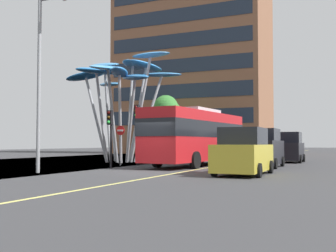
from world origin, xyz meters
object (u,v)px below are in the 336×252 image
object	(u,v)px
leaf_sculpture	(122,77)
car_parked_mid	(263,149)
traffic_light_kerb_near	(110,126)
traffic_light_kerb_far	(137,122)
street_lamp	(45,60)
red_bus	(197,135)
car_parked_far	(288,148)
traffic_light_island_mid	(178,125)
car_parked_near	(244,153)
no_entry_sign	(121,139)

from	to	relation	value
leaf_sculpture	car_parked_mid	bearing A→B (deg)	-13.17
traffic_light_kerb_near	traffic_light_kerb_far	distance (m)	3.62
leaf_sculpture	street_lamp	distance (m)	11.70
traffic_light_kerb_far	red_bus	bearing A→B (deg)	14.93
red_bus	leaf_sculpture	distance (m)	8.58
car_parked_far	street_lamp	bearing A→B (deg)	-119.90
traffic_light_island_mid	street_lamp	bearing A→B (deg)	-93.13
red_bus	car_parked_far	bearing A→B (deg)	56.71
car_parked_near	car_parked_far	world-z (taller)	car_parked_far
traffic_light_kerb_near	traffic_light_kerb_far	size ratio (longest dim) A/B	0.84
car_parked_mid	car_parked_near	bearing A→B (deg)	-87.38
car_parked_near	traffic_light_kerb_far	bearing A→B (deg)	147.75
car_parked_mid	car_parked_far	bearing A→B (deg)	85.76
traffic_light_kerb_far	traffic_light_island_mid	distance (m)	6.84
car_parked_mid	car_parked_far	world-z (taller)	car_parked_mid
traffic_light_kerb_near	car_parked_far	world-z (taller)	traffic_light_kerb_near
car_parked_mid	traffic_light_island_mid	bearing A→B (deg)	143.14
leaf_sculpture	street_lamp	xyz separation A→B (m)	(2.37, -11.41, -0.99)
leaf_sculpture	red_bus	bearing A→B (deg)	-20.40
car_parked_far	car_parked_mid	bearing A→B (deg)	-94.24
no_entry_sign	street_lamp	bearing A→B (deg)	-90.01
car_parked_mid	no_entry_sign	world-z (taller)	no_entry_sign
car_parked_near	car_parked_mid	bearing A→B (deg)	92.62
red_bus	traffic_light_kerb_far	world-z (taller)	traffic_light_kerb_far
car_parked_mid	street_lamp	xyz separation A→B (m)	(-8.62, -8.84, 4.32)
leaf_sculpture	car_parked_mid	world-z (taller)	leaf_sculpture
leaf_sculpture	traffic_light_island_mid	distance (m)	5.79
leaf_sculpture	no_entry_sign	size ratio (longest dim) A/B	3.66
street_lamp	car_parked_mid	bearing A→B (deg)	45.72
leaf_sculpture	car_parked_near	distance (m)	15.21
car_parked_mid	leaf_sculpture	bearing A→B (deg)	166.83
red_bus	no_entry_sign	size ratio (longest dim) A/B	4.20
traffic_light_kerb_far	traffic_light_island_mid	bearing A→B (deg)	89.93
traffic_light_kerb_far	car_parked_near	bearing A→B (deg)	-32.25
traffic_light_island_mid	street_lamp	distance (m)	14.95
traffic_light_kerb_near	car_parked_far	bearing A→B (deg)	54.98
car_parked_far	no_entry_sign	size ratio (longest dim) A/B	1.58
leaf_sculpture	traffic_light_island_mid	size ratio (longest dim) A/B	2.36
leaf_sculpture	traffic_light_kerb_far	distance (m)	5.96
traffic_light_kerb_near	car_parked_far	distance (m)	14.26
leaf_sculpture	car_parked_far	world-z (taller)	leaf_sculpture
traffic_light_kerb_near	traffic_light_kerb_far	xyz separation A→B (m)	(-0.20, 3.58, 0.43)
traffic_light_kerb_near	car_parked_far	size ratio (longest dim) A/B	0.82
traffic_light_island_mid	leaf_sculpture	bearing A→B (deg)	-134.03
traffic_light_kerb_far	car_parked_far	distance (m)	11.73
leaf_sculpture	traffic_light_kerb_far	world-z (taller)	leaf_sculpture
red_bus	traffic_light_kerb_near	xyz separation A→B (m)	(-3.52, -4.58, 0.41)
car_parked_far	street_lamp	size ratio (longest dim) A/B	0.46
leaf_sculpture	traffic_light_kerb_far	size ratio (longest dim) A/B	2.38
car_parked_far	street_lamp	world-z (taller)	street_lamp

